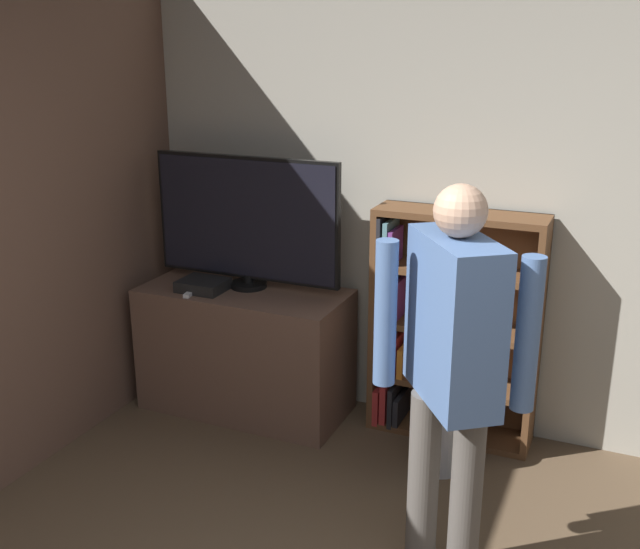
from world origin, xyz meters
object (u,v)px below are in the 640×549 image
(bookshelf, at_px, (442,328))
(television, at_px, (247,221))
(game_console, at_px, (203,285))
(waste_bin, at_px, (441,432))
(person, at_px, (452,359))

(bookshelf, bearing_deg, television, -173.01)
(game_console, distance_m, waste_bin, 1.62)
(television, height_order, waste_bin, television)
(television, distance_m, person, 1.90)
(television, distance_m, game_console, 0.47)
(person, bearing_deg, television, -162.84)
(television, xyz_separation_m, person, (1.52, -1.12, -0.16))
(game_console, bearing_deg, person, -28.85)
(television, xyz_separation_m, game_console, (-0.22, -0.16, -0.38))
(bookshelf, distance_m, person, 1.37)
(television, xyz_separation_m, waste_bin, (1.29, -0.25, -0.98))
(game_console, distance_m, bookshelf, 1.43)
(television, height_order, game_console, television)
(television, relative_size, person, 0.69)
(person, bearing_deg, bookshelf, 159.25)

